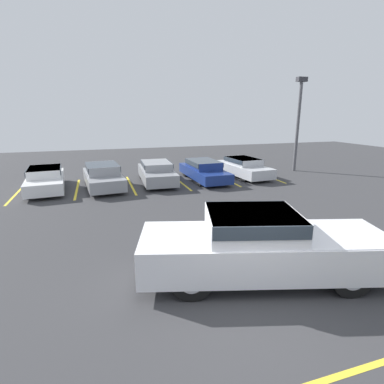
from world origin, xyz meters
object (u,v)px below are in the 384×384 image
Objects in this scene: parked_sedan_c at (157,172)px; light_post at (298,117)px; parked_sedan_a at (45,178)px; parked_sedan_e at (243,167)px; pickup_truck at (264,245)px; parked_sedan_b at (103,175)px; parked_sedan_d at (204,170)px.

parked_sedan_c is 10.53m from light_post.
parked_sedan_a is 1.00× the size of parked_sedan_e.
parked_sedan_c is at bearing 107.89° from pickup_truck.
parked_sedan_b reaches higher than parked_sedan_d.
pickup_truck reaches higher than parked_sedan_e.
parked_sedan_b is 0.74× the size of light_post.
parked_sedan_d is at bearing 93.18° from pickup_truck.
light_post is (7.17, 0.90, 3.05)m from parked_sedan_d.
parked_sedan_d is (2.45, 11.09, -0.24)m from pickup_truck.
light_post is at bearing 94.47° from parked_sedan_e.
light_post reaches higher than parked_sedan_e.
parked_sedan_c is at bearing -93.75° from parked_sedan_e.
parked_sedan_a is 11.65m from parked_sedan_e.
parked_sedan_c is at bearing -175.75° from light_post.
parked_sedan_a is 5.96m from parked_sedan_c.
light_post is (16.02, 0.71, 3.04)m from parked_sedan_a.
pickup_truck is 1.00× the size of light_post.
parked_sedan_d is at bearing -172.82° from light_post.
parked_sedan_a is at bearing -177.45° from light_post.
parked_sedan_d is (2.89, -0.15, -0.02)m from parked_sedan_c.
parked_sedan_b is (2.92, -0.34, 0.05)m from parked_sedan_a.
parked_sedan_a is at bearing -92.66° from parked_sedan_d.
light_post is at bearing 95.76° from parked_sedan_d.
parked_sedan_e is at bearing 85.46° from parked_sedan_a.
parked_sedan_c is at bearing 90.29° from parked_sedan_b.
parked_sedan_b reaches higher than parked_sedan_c.
parked_sedan_b is at bearing 78.75° from parked_sedan_a.
pickup_truck is at bearing -29.26° from parked_sedan_e.
parked_sedan_c is (3.04, 0.30, -0.03)m from parked_sedan_b.
parked_sedan_a reaches higher than parked_sedan_e.
parked_sedan_b is 8.73m from parked_sedan_e.
parked_sedan_e is 5.37m from light_post.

